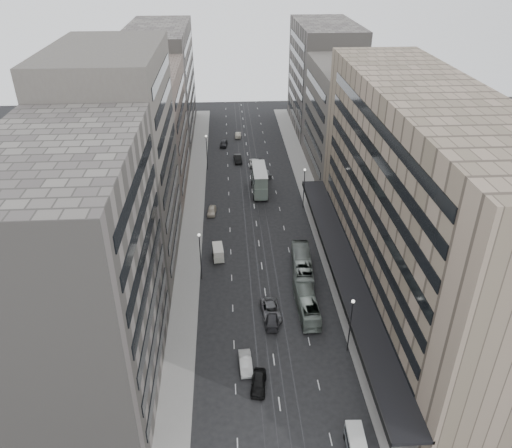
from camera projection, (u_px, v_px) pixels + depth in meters
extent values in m
plane|color=black|center=(270.00, 328.00, 68.75)|extent=(220.00, 220.00, 0.00)
cube|color=gray|center=(312.00, 201.00, 101.82)|extent=(4.00, 125.00, 0.15)
cube|color=gray|center=(194.00, 204.00, 100.51)|extent=(4.00, 125.00, 0.15)
cube|color=gray|center=(420.00, 200.00, 69.37)|extent=(15.00, 60.00, 30.00)
cube|color=black|center=(346.00, 268.00, 74.33)|extent=(4.40, 60.00, 0.50)
cube|color=#504B45|center=(348.00, 121.00, 108.95)|extent=(15.00, 28.00, 24.00)
cube|color=slate|center=(324.00, 78.00, 133.92)|extent=(15.00, 32.00, 28.00)
cube|color=slate|center=(78.00, 280.00, 53.18)|extent=(15.00, 28.00, 30.00)
cube|color=#504B45|center=(119.00, 163.00, 75.55)|extent=(15.00, 26.00, 34.00)
cube|color=#685A51|center=(145.00, 132.00, 101.16)|extent=(15.00, 28.00, 25.00)
cube|color=slate|center=(161.00, 83.00, 128.98)|extent=(15.00, 38.00, 28.00)
cylinder|color=#262628|center=(350.00, 327.00, 62.96)|extent=(0.16, 0.16, 8.00)
sphere|color=silver|center=(353.00, 301.00, 60.91)|extent=(0.44, 0.44, 0.44)
cylinder|color=#262628|center=(304.00, 189.00, 97.57)|extent=(0.16, 0.16, 8.00)
sphere|color=silver|center=(305.00, 170.00, 95.53)|extent=(0.44, 0.44, 0.44)
cylinder|color=#262628|center=(200.00, 258.00, 76.61)|extent=(0.16, 0.16, 8.00)
sphere|color=silver|center=(199.00, 235.00, 74.57)|extent=(0.44, 0.44, 0.44)
cylinder|color=#262628|center=(207.00, 153.00, 113.83)|extent=(0.16, 0.16, 8.00)
sphere|color=silver|center=(206.00, 136.00, 111.79)|extent=(0.44, 0.44, 0.44)
imported|color=gray|center=(306.00, 302.00, 71.23)|extent=(2.63, 10.69, 2.97)
imported|color=gray|center=(302.00, 266.00, 78.72)|extent=(3.67, 12.11, 3.32)
cube|color=slate|center=(260.00, 185.00, 104.46)|extent=(2.77, 9.86, 2.52)
cube|color=slate|center=(260.00, 174.00, 103.28)|extent=(2.72, 9.46, 2.19)
cube|color=silver|center=(260.00, 169.00, 102.71)|extent=(2.77, 9.86, 0.13)
cylinder|color=black|center=(254.00, 198.00, 101.94)|extent=(0.31, 1.10, 1.09)
cylinder|color=black|center=(267.00, 197.00, 102.09)|extent=(0.31, 1.10, 1.09)
cylinder|color=black|center=(252.00, 183.00, 108.07)|extent=(0.31, 1.10, 1.09)
cylinder|color=black|center=(265.00, 183.00, 108.23)|extent=(0.31, 1.10, 1.09)
cube|color=#595E61|center=(356.00, 445.00, 51.83)|extent=(1.94, 4.24, 1.08)
cube|color=beige|center=(356.00, 439.00, 51.35)|extent=(1.90, 4.16, 0.85)
cylinder|color=black|center=(345.00, 437.00, 53.28)|extent=(0.20, 0.63, 0.62)
cylinder|color=black|center=(361.00, 437.00, 53.31)|extent=(0.20, 0.63, 0.62)
cube|color=beige|center=(218.00, 254.00, 83.13)|extent=(2.00, 3.84, 1.14)
cube|color=silver|center=(218.00, 249.00, 82.62)|extent=(1.96, 3.77, 0.90)
cylinder|color=black|center=(214.00, 262.00, 82.26)|extent=(0.22, 0.61, 0.59)
cylinder|color=black|center=(224.00, 261.00, 82.48)|extent=(0.22, 0.61, 0.59)
cylinder|color=black|center=(213.00, 254.00, 84.35)|extent=(0.22, 0.61, 0.59)
cylinder|color=black|center=(223.00, 253.00, 84.57)|extent=(0.22, 0.61, 0.59)
imported|color=black|center=(259.00, 383.00, 59.27)|extent=(2.33, 4.56, 1.49)
imported|color=silver|center=(246.00, 363.00, 62.07)|extent=(1.74, 4.43, 1.44)
imported|color=slate|center=(271.00, 310.00, 70.74)|extent=(2.92, 5.67, 1.53)
imported|color=#2A2A2D|center=(272.00, 319.00, 69.27)|extent=(2.34, 4.97, 1.40)
imported|color=beige|center=(212.00, 211.00, 96.78)|extent=(1.94, 4.09, 1.35)
imported|color=black|center=(238.00, 159.00, 119.36)|extent=(1.99, 4.90, 1.58)
imported|color=silver|center=(254.00, 162.00, 117.70)|extent=(2.33, 4.97, 1.38)
imported|color=#5F6062|center=(266.00, 173.00, 112.29)|extent=(2.43, 4.77, 1.33)
imported|color=black|center=(224.00, 143.00, 128.43)|extent=(2.25, 4.55, 1.49)
imported|color=beige|center=(238.00, 135.00, 134.18)|extent=(1.77, 4.29, 1.38)
imported|color=black|center=(380.00, 353.00, 63.11)|extent=(0.80, 0.70, 1.85)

